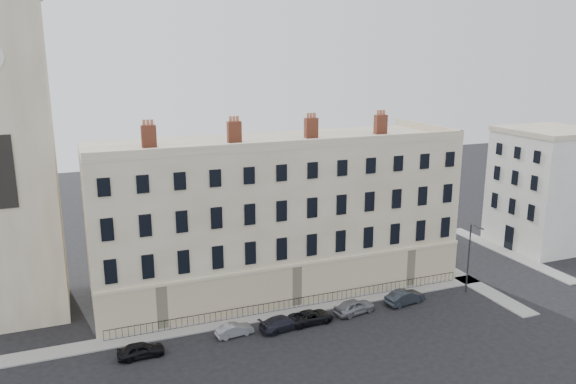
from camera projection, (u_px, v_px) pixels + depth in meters
The scene contains 14 objects.
ground at pixel (384, 322), 49.91m from camera, with size 160.00×160.00×0.00m, color black.
terrace at pixel (275, 213), 56.80m from camera, with size 36.22×12.22×17.00m.
adjacent_building at pixel (546, 190), 68.51m from camera, with size 10.00×10.00×14.00m, color silver.
pavement_terrace at pixel (260, 316), 50.84m from camera, with size 48.00×2.00×0.12m, color gray.
pavement_east_return at pixel (449, 270), 61.75m from camera, with size 2.00×24.00×0.12m, color gray.
pavement_adjacent at pixel (508, 253), 67.12m from camera, with size 2.00×20.00×0.12m, color gray.
railings at pixel (299, 303), 52.51m from camera, with size 35.00×0.04×0.96m.
car_a at pixel (141, 350), 44.00m from camera, with size 1.46×3.63×1.24m, color black.
car_b at pixel (234, 330), 47.40m from camera, with size 1.13×3.23×1.07m, color gray.
car_c at pixel (283, 323), 48.47m from camera, with size 1.71×4.21×1.22m, color black.
car_d at pixel (311, 317), 49.68m from camera, with size 1.87×4.05×1.13m, color black.
car_e at pixel (354, 306), 51.44m from camera, with size 1.61×4.01×1.37m, color slate.
car_f at pixel (405, 297), 53.47m from camera, with size 1.42×4.06×1.34m, color #22262D.
streetlamp at pixel (470, 255), 55.21m from camera, with size 0.54×1.50×7.09m.
Camera 1 is at (-24.76, -39.35, 23.18)m, focal length 35.00 mm.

